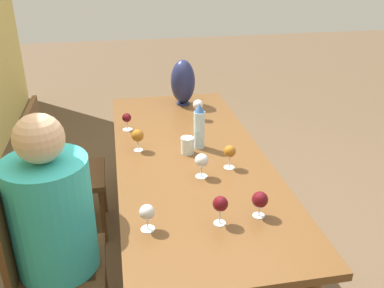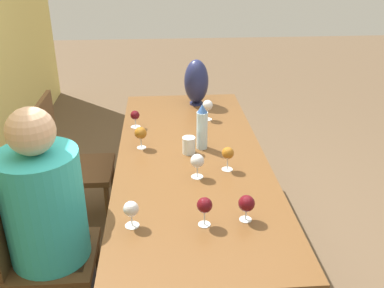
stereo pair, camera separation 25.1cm
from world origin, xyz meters
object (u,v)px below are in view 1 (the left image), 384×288
object	(u,v)px
vase	(183,82)
wine_glass_1	(202,161)
wine_glass_7	(147,213)
wine_glass_6	(198,105)
chair_near	(43,257)
water_tumbler	(187,145)
wine_glass_0	(260,200)
chair_far	(60,168)
wine_glass_2	(220,204)
wine_glass_4	(230,152)
water_bottle	(199,127)
wine_glass_3	(127,118)
person_near	(58,230)
wine_glass_5	(138,136)

from	to	relation	value
vase	wine_glass_1	world-z (taller)	vase
vase	wine_glass_7	size ratio (longest dim) A/B	2.79
vase	wine_glass_7	world-z (taller)	vase
wine_glass_6	chair_near	distance (m)	1.50
water_tumbler	wine_glass_0	bearing A→B (deg)	-163.01
vase	chair_far	bearing A→B (deg)	116.44
wine_glass_0	wine_glass_7	distance (m)	0.53
wine_glass_2	wine_glass_7	world-z (taller)	wine_glass_2
wine_glass_1	wine_glass_4	bearing A→B (deg)	-68.17
wine_glass_2	vase	bearing A→B (deg)	-3.43
wine_glass_1	wine_glass_4	world-z (taller)	wine_glass_4
water_bottle	water_tumbler	world-z (taller)	water_bottle
wine_glass_3	wine_glass_7	world-z (taller)	wine_glass_7
wine_glass_3	chair_far	xyz separation A→B (m)	(-0.04, 0.48, -0.32)
person_near	wine_glass_2	bearing A→B (deg)	-104.48
wine_glass_6	chair_far	world-z (taller)	chair_far
chair_far	wine_glass_2	bearing A→B (deg)	-143.11
water_tumbler	wine_glass_1	distance (m)	0.30
person_near	wine_glass_1	bearing A→B (deg)	-72.10
wine_glass_7	wine_glass_0	bearing A→B (deg)	-89.16
wine_glass_2	wine_glass_3	world-z (taller)	wine_glass_2
wine_glass_2	chair_near	bearing A→B (deg)	77.05
wine_glass_0	person_near	size ratio (longest dim) A/B	0.10
wine_glass_0	water_bottle	bearing A→B (deg)	9.59
vase	wine_glass_7	xyz separation A→B (m)	(-1.58, 0.43, -0.09)
wine_glass_1	wine_glass_6	xyz separation A→B (m)	(0.83, -0.15, 0.01)
wine_glass_1	chair_far	xyz separation A→B (m)	(0.69, 0.85, -0.33)
water_tumbler	wine_glass_2	size ratio (longest dim) A/B	0.73
water_bottle	wine_glass_2	bearing A→B (deg)	175.36
vase	chair_far	distance (m)	1.13
wine_glass_3	wine_glass_7	size ratio (longest dim) A/B	0.94
wine_glass_3	chair_far	distance (m)	0.57
vase	water_tumbler	bearing A→B (deg)	172.22
wine_glass_0	wine_glass_6	world-z (taller)	wine_glass_6
wine_glass_0	wine_glass_1	world-z (taller)	wine_glass_1
chair_far	person_near	xyz separation A→B (m)	(-0.93, -0.09, 0.15)
wine_glass_5	wine_glass_6	distance (m)	0.64
wine_glass_1	chair_far	bearing A→B (deg)	51.05
wine_glass_3	wine_glass_5	bearing A→B (deg)	-171.35
water_bottle	wine_glass_2	distance (m)	0.80
wine_glass_2	wine_glass_7	distance (m)	0.33
vase	wine_glass_6	xyz separation A→B (m)	(-0.33, -0.05, -0.08)
water_bottle	wine_glass_2	size ratio (longest dim) A/B	2.03
wine_glass_7	wine_glass_3	bearing A→B (deg)	1.74
water_tumbler	chair_near	xyz separation A→B (m)	(-0.54, 0.82, -0.28)
vase	wine_glass_3	world-z (taller)	vase
vase	wine_glass_1	xyz separation A→B (m)	(-1.15, 0.09, -0.09)
chair_near	chair_far	distance (m)	0.93
wine_glass_1	wine_glass_6	distance (m)	0.84
wine_glass_5	chair_near	size ratio (longest dim) A/B	0.14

